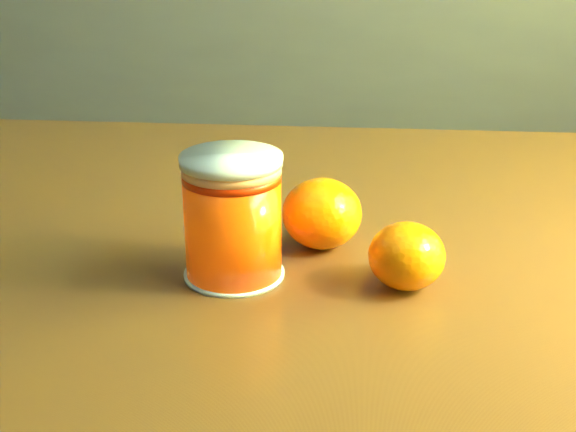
# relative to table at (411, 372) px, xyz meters

# --- Properties ---
(kitchen_counter) EXTENTS (3.15, 0.60, 0.90)m
(kitchen_counter) POSITION_rel_table_xyz_m (-1.00, 1.46, -0.26)
(kitchen_counter) COLOR #545459
(kitchen_counter) RESTS_ON ground
(table) EXTENTS (1.13, 0.82, 0.82)m
(table) POSITION_rel_table_xyz_m (0.00, 0.00, 0.00)
(table) COLOR brown
(table) RESTS_ON ground
(juice_glass) EXTENTS (0.08, 0.08, 0.09)m
(juice_glass) POSITION_rel_table_xyz_m (-0.14, -0.05, 0.15)
(juice_glass) COLOR #FF4905
(juice_glass) RESTS_ON table
(orange_front) EXTENTS (0.08, 0.08, 0.06)m
(orange_front) POSITION_rel_table_xyz_m (-0.08, 0.02, 0.13)
(orange_front) COLOR orange
(orange_front) RESTS_ON table
(orange_back) EXTENTS (0.07, 0.07, 0.05)m
(orange_back) POSITION_rel_table_xyz_m (-0.01, -0.05, 0.13)
(orange_back) COLOR orange
(orange_back) RESTS_ON table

